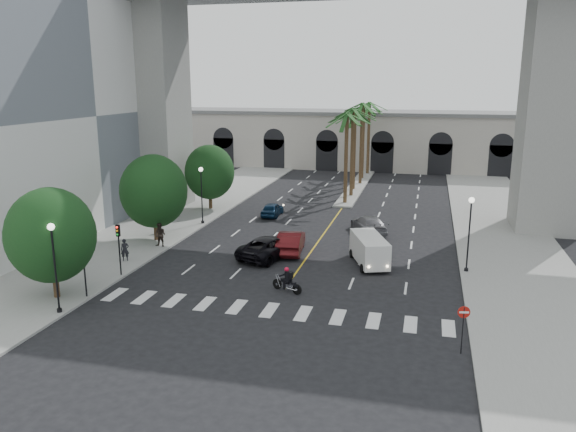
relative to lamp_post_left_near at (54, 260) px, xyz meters
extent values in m
plane|color=black|center=(11.40, 5.00, -3.22)|extent=(140.00, 140.00, 0.00)
cube|color=gray|center=(-3.60, 20.00, -3.15)|extent=(8.00, 100.00, 0.15)
cube|color=gray|center=(26.40, 20.00, -3.15)|extent=(8.00, 100.00, 0.15)
cube|color=gray|center=(11.40, 43.00, -3.12)|extent=(2.00, 24.00, 0.20)
cube|color=silver|center=(-15.60, 17.00, 6.78)|extent=(16.00, 32.00, 20.00)
cube|color=#B5ADA3|center=(11.40, 60.00, 0.78)|extent=(70.00, 10.00, 8.00)
cube|color=slate|center=(11.40, 60.00, 5.03)|extent=(71.00, 10.50, 0.50)
cube|color=gray|center=(29.90, 27.00, 7.18)|extent=(5.00, 6.00, 20.80)
cube|color=gray|center=(-7.10, 27.00, 7.18)|extent=(5.00, 6.00, 20.80)
cylinder|color=#47331E|center=(11.40, 33.00, 1.53)|extent=(0.40, 0.40, 9.50)
cylinder|color=#47331E|center=(11.50, 37.00, 1.68)|extent=(0.40, 0.40, 9.80)
cylinder|color=#47331E|center=(11.20, 41.00, 1.43)|extent=(0.40, 0.40, 9.30)
cylinder|color=#47331E|center=(11.55, 45.00, 1.83)|extent=(0.40, 0.40, 10.10)
cylinder|color=#47331E|center=(11.30, 49.00, 1.58)|extent=(0.40, 0.40, 9.60)
cylinder|color=#47331E|center=(11.60, 53.00, 1.73)|extent=(0.40, 0.40, 9.90)
cylinder|color=#382616|center=(-1.60, 2.00, -2.05)|extent=(0.36, 0.36, 2.34)
ellipsoid|color=black|center=(-1.60, 2.00, 0.81)|extent=(5.20, 5.20, 5.72)
cylinder|color=#382616|center=(-1.60, 15.00, -2.00)|extent=(0.36, 0.36, 2.45)
ellipsoid|color=black|center=(-1.60, 15.00, 0.99)|extent=(5.44, 5.44, 5.98)
cylinder|color=#382616|center=(-1.60, 27.00, -2.09)|extent=(0.36, 0.36, 2.27)
ellipsoid|color=black|center=(-1.60, 27.00, 0.68)|extent=(5.04, 5.04, 5.54)
cylinder|color=black|center=(0.00, 0.00, -3.04)|extent=(0.28, 0.28, 0.36)
cylinder|color=black|center=(0.00, 0.00, -0.62)|extent=(0.11, 0.11, 5.00)
sphere|color=white|center=(0.00, 0.00, 1.93)|extent=(0.40, 0.40, 0.40)
cylinder|color=black|center=(0.00, 21.00, -3.04)|extent=(0.28, 0.28, 0.36)
cylinder|color=black|center=(0.00, 21.00, -0.62)|extent=(0.11, 0.11, 5.00)
sphere|color=white|center=(0.00, 21.00, 1.93)|extent=(0.40, 0.40, 0.40)
cylinder|color=black|center=(22.80, 13.00, -3.04)|extent=(0.28, 0.28, 0.36)
cylinder|color=black|center=(22.80, 13.00, -0.62)|extent=(0.11, 0.11, 5.00)
sphere|color=white|center=(22.80, 13.00, 1.93)|extent=(0.40, 0.40, 0.40)
cylinder|color=black|center=(0.10, 2.50, -1.47)|extent=(0.10, 0.10, 3.50)
cube|color=black|center=(0.10, 2.50, 0.03)|extent=(0.25, 0.18, 0.80)
cylinder|color=black|center=(0.10, 6.50, -1.47)|extent=(0.10, 0.10, 3.50)
cube|color=black|center=(0.10, 6.50, 0.03)|extent=(0.25, 0.18, 0.80)
cylinder|color=black|center=(10.94, 6.91, -2.89)|extent=(0.65, 0.37, 0.66)
cylinder|color=black|center=(12.39, 6.26, -2.89)|extent=(0.65, 0.37, 0.66)
cube|color=silver|center=(11.71, 6.56, -2.80)|extent=(0.53, 0.46, 0.29)
cube|color=black|center=(11.56, 6.63, -2.49)|extent=(0.65, 0.47, 0.22)
cube|color=black|center=(12.01, 6.42, -2.54)|extent=(0.56, 0.44, 0.13)
cylinder|color=black|center=(11.16, 6.81, -2.25)|extent=(0.28, 0.57, 0.03)
cube|color=black|center=(11.78, 6.53, -2.12)|extent=(0.43, 0.50, 0.57)
cube|color=black|center=(11.94, 6.45, -2.07)|extent=(0.28, 0.36, 0.42)
sphere|color=red|center=(11.64, 6.59, -1.75)|extent=(0.29, 0.29, 0.29)
imported|color=silver|center=(15.92, 16.32, -2.43)|extent=(3.09, 4.97, 1.58)
imported|color=#490E10|center=(9.90, 14.75, -2.38)|extent=(2.41, 5.31, 1.69)
imported|color=black|center=(8.70, 13.12, -2.41)|extent=(4.44, 6.40, 1.62)
imported|color=slate|center=(15.14, 21.82, -2.45)|extent=(4.04, 5.73, 1.54)
imported|color=#0E2844|center=(5.29, 25.87, -2.55)|extent=(1.67, 3.98, 1.34)
cube|color=silver|center=(16.09, 13.20, -2.04)|extent=(3.41, 5.24, 1.82)
cube|color=black|center=(16.89, 11.02, -1.81)|extent=(1.66, 0.80, 0.77)
cylinder|color=black|center=(15.87, 11.28, -2.90)|extent=(0.46, 0.69, 0.64)
cylinder|color=black|center=(17.50, 11.88, -2.90)|extent=(0.46, 0.69, 0.64)
cylinder|color=black|center=(14.68, 14.53, -2.90)|extent=(0.46, 0.69, 0.64)
cylinder|color=black|center=(16.30, 15.13, -2.90)|extent=(0.46, 0.69, 0.64)
imported|color=black|center=(-1.19, 9.34, -2.26)|extent=(0.71, 0.64, 1.62)
imported|color=black|center=(-0.33, 13.24, -2.13)|extent=(0.98, 0.79, 1.89)
cylinder|color=black|center=(21.90, 0.66, -2.01)|extent=(0.06, 0.06, 2.42)
cylinder|color=#A6130B|center=(21.90, 0.66, -1.05)|extent=(0.60, 0.15, 0.60)
cube|color=silver|center=(21.90, 0.66, -1.05)|extent=(0.46, 0.11, 0.10)
camera|label=1|loc=(19.82, -25.59, 9.72)|focal=35.00mm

